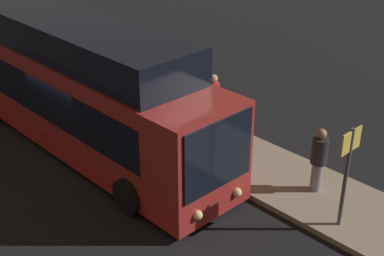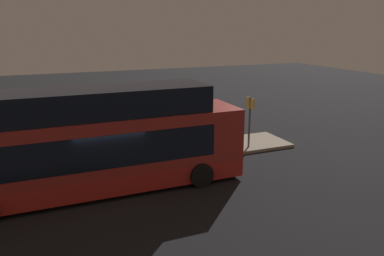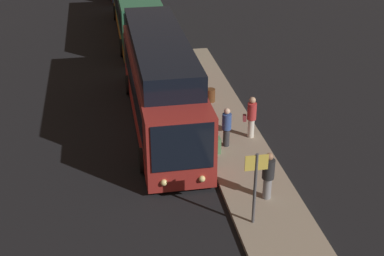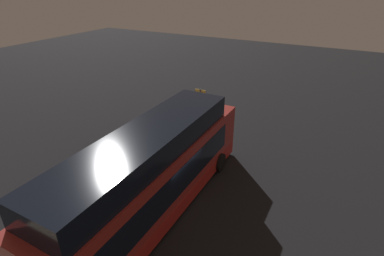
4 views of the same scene
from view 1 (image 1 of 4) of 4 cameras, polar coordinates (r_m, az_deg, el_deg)
name	(u,v)px [view 1 (image 1 of 4)]	position (r m, az deg, el deg)	size (l,w,h in m)	color
ground	(87,150)	(16.89, -11.12, -2.35)	(80.00, 80.00, 0.00)	black
platform	(159,120)	(18.36, -3.56, 0.90)	(20.00, 2.65, 0.16)	gray
bus_lead	(76,90)	(16.71, -12.22, 3.94)	(11.89, 2.80, 3.96)	maroon
passenger_boarding	(199,118)	(16.11, 0.70, 1.03)	(0.54, 0.54, 1.71)	#2D2D33
passenger_waiting	(213,99)	(17.22, 2.23, 3.08)	(0.46, 0.61, 1.85)	silver
passenger_with_bags	(319,158)	(14.28, 13.37, -3.13)	(0.59, 0.59, 1.81)	gray
suitcase	(198,147)	(15.75, 0.67, -1.99)	(0.37, 0.25, 0.91)	#598C59
sign_post	(348,164)	(12.74, 16.27, -3.75)	(0.10, 0.75, 2.60)	#4C4C51
trash_bin	(118,92)	(19.65, -7.86, 3.78)	(0.44, 0.44, 0.65)	#593319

